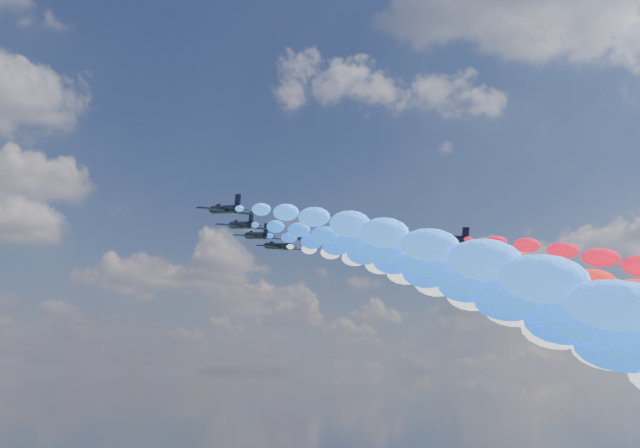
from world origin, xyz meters
TOP-DOWN VIEW (x-y plane):
  - jet_0 at (-25.94, -6.60)m, footprint 10.04×13.57m
  - trail_0 at (-25.94, -61.90)m, footprint 6.35×106.03m
  - jet_1 at (-17.37, 4.31)m, footprint 10.53×13.91m
  - trail_1 at (-17.37, -50.99)m, footprint 6.35×106.03m
  - jet_2 at (-9.78, 12.52)m, footprint 10.60×13.97m
  - trail_2 at (-9.78, -42.78)m, footprint 6.35×106.03m
  - jet_3 at (1.28, 9.25)m, footprint 10.10×13.61m
  - trail_3 at (1.28, -46.05)m, footprint 6.35×106.03m
  - jet_4 at (0.16, 21.44)m, footprint 10.19×13.67m
  - trail_4 at (0.16, -33.86)m, footprint 6.35×106.03m
  - jet_5 at (10.17, 13.22)m, footprint 10.32×13.76m
  - trail_5 at (10.17, -42.08)m, footprint 6.35×106.03m
  - jet_6 at (17.11, 5.13)m, footprint 9.82×13.41m
  - trail_6 at (17.11, -50.17)m, footprint 6.35×106.03m
  - jet_7 at (25.48, -5.72)m, footprint 10.55×13.93m

SIDE VIEW (x-z plane):
  - trail_0 at x=-25.94m, z-range 67.85..107.56m
  - trail_1 at x=-17.37m, z-range 67.85..107.56m
  - trail_2 at x=-9.78m, z-range 67.85..107.56m
  - trail_3 at x=1.28m, z-range 67.85..107.56m
  - trail_4 at x=0.16m, z-range 67.85..107.56m
  - trail_5 at x=10.17m, z-range 67.85..107.56m
  - trail_6 at x=17.11m, z-range 67.85..107.56m
  - jet_0 at x=-25.94m, z-range 102.81..107.75m
  - jet_1 at x=-17.37m, z-range 102.81..107.75m
  - jet_2 at x=-9.78m, z-range 102.81..107.75m
  - jet_3 at x=1.28m, z-range 102.81..107.75m
  - jet_4 at x=0.16m, z-range 102.81..107.75m
  - jet_5 at x=10.17m, z-range 102.81..107.75m
  - jet_6 at x=17.11m, z-range 102.81..107.75m
  - jet_7 at x=25.48m, z-range 102.81..107.75m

